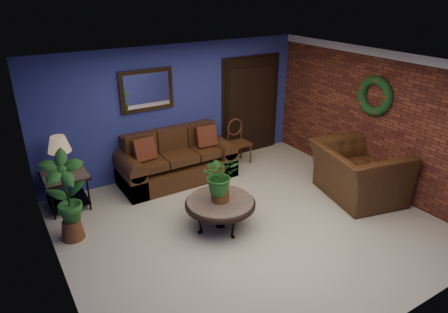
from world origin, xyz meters
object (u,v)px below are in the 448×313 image
end_table (65,181)px  sofa (176,163)px  table_lamp (60,150)px  side_chair (238,138)px  armchair (358,172)px  coffee_table (220,204)px

end_table → sofa: bearing=0.9°
table_lamp → side_chair: size_ratio=0.66×
end_table → side_chair: (3.49, 0.07, 0.02)m
sofa → side_chair: 1.48m
table_lamp → armchair: table_lamp is taller
sofa → side_chair: bearing=1.4°
sofa → armchair: size_ratio=1.51×
armchair → table_lamp: bearing=76.1°
side_chair → armchair: bearing=-70.1°
coffee_table → side_chair: 2.51m
sofa → armchair: bearing=-44.0°
end_table → armchair: bearing=-27.4°
coffee_table → end_table: size_ratio=1.52×
coffee_table → armchair: armchair is taller
table_lamp → coffee_table: bearing=-44.6°
sofa → coffee_table: 1.90m
coffee_table → side_chair: size_ratio=1.17×
side_chair → armchair: (0.96, -2.37, -0.05)m
end_table → side_chair: side_chair is taller
side_chair → end_table: bearing=179.1°
side_chair → sofa: bearing=179.4°
coffee_table → armchair: bearing=-9.7°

